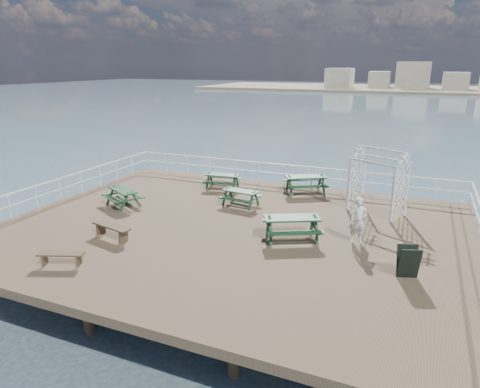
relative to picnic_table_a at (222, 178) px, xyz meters
name	(u,v)px	position (x,y,z in m)	size (l,w,h in m)	color
ground	(232,231)	(2.73, -4.88, -0.68)	(18.00, 14.00, 0.30)	brown
sea_backdrop	(449,87)	(15.27, 129.18, -1.04)	(300.00, 300.00, 9.20)	#3A5062
railing	(254,189)	(2.66, -2.31, 0.34)	(17.77, 13.76, 1.10)	white
picnic_table_a	(222,178)	(0.00, 0.00, 0.00)	(1.88, 1.59, 0.83)	#143720
picnic_table_b	(241,194)	(1.96, -2.22, -0.03)	(1.78, 1.50, 0.79)	#143720
picnic_table_c	(306,181)	(4.16, 0.90, 0.08)	(2.51, 2.37, 0.96)	#143720
picnic_table_d	(123,194)	(-2.98, -4.28, 0.00)	(2.14, 2.00, 0.83)	#143720
picnic_table_e	(292,223)	(5.23, -5.11, 0.09)	(2.51, 2.34, 0.97)	#143720
flat_bench_near	(112,228)	(-0.93, -7.62, -0.16)	(1.77, 0.77, 0.49)	brown
flat_bench_far	(61,256)	(-0.93, -10.07, -0.22)	(1.50, 0.87, 0.42)	brown
trellis_arbor	(377,185)	(7.73, -0.86, 0.72)	(2.56, 2.05, 2.81)	white
sandwich_board	(408,262)	(9.28, -6.60, -0.04)	(0.74, 0.64, 1.02)	black
person	(358,220)	(7.48, -4.48, 0.31)	(0.62, 0.40, 1.69)	white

